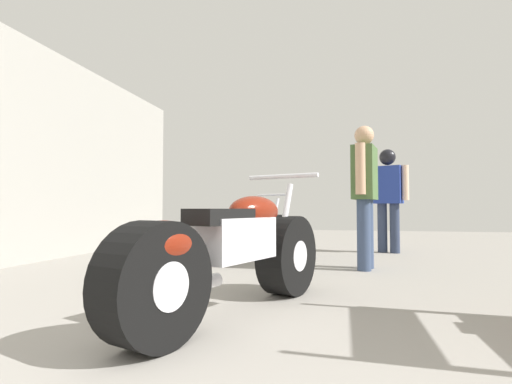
% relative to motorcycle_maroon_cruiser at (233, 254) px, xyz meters
% --- Properties ---
extents(ground_plane, '(18.14, 18.14, 0.00)m').
position_rel_motorcycle_maroon_cruiser_xyz_m(ground_plane, '(-0.11, 1.33, -0.40)').
color(ground_plane, gray).
extents(garage_partition_left, '(0.08, 8.31, 2.87)m').
position_rel_motorcycle_maroon_cruiser_xyz_m(garage_partition_left, '(-3.22, 1.33, 1.04)').
color(garage_partition_left, '#A3A099').
rests_on(garage_partition_left, ground_plane).
extents(motorcycle_maroon_cruiser, '(0.96, 2.04, 0.97)m').
position_rel_motorcycle_maroon_cruiser_xyz_m(motorcycle_maroon_cruiser, '(0.00, 0.00, 0.00)').
color(motorcycle_maroon_cruiser, black).
rests_on(motorcycle_maroon_cruiser, ground_plane).
extents(motorcycle_black_naked, '(0.97, 1.89, 0.92)m').
position_rel_motorcycle_maroon_cruiser_xyz_m(motorcycle_black_naked, '(-0.60, 2.85, -0.01)').
color(motorcycle_black_naked, black).
rests_on(motorcycle_black_naked, ground_plane).
extents(mechanic_in_blue, '(0.33, 0.67, 1.66)m').
position_rel_motorcycle_maroon_cruiser_xyz_m(mechanic_in_blue, '(0.95, 2.22, 0.54)').
color(mechanic_in_blue, '#384766').
rests_on(mechanic_in_blue, ground_plane).
extents(mechanic_with_helmet, '(0.63, 0.38, 1.64)m').
position_rel_motorcycle_maroon_cruiser_xyz_m(mechanic_with_helmet, '(1.40, 4.07, 0.58)').
color(mechanic_with_helmet, '#2D3851').
rests_on(mechanic_with_helmet, ground_plane).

